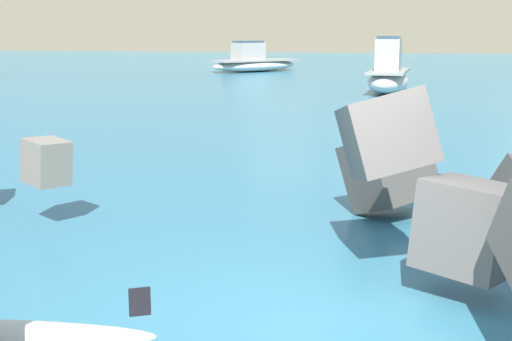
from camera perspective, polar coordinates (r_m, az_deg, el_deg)
The scene contains 5 objects.
ground_plane at distance 7.36m, azimuth 4.79°, elevation -11.70°, with size 400.00×400.00×0.00m, color teal.
breakwater_jetty at distance 9.08m, azimuth -1.17°, elevation -0.39°, with size 31.73×6.62×2.54m.
boat_near_right at distance 31.26m, azimuth 10.58°, elevation 7.50°, with size 2.18×4.54×2.45m.
boat_mid_left at distance 45.27m, azimuth -0.24°, elevation 8.71°, with size 5.85×5.74×1.93m.
headland_bluff at distance 92.05m, azimuth 5.56°, elevation 13.30°, with size 75.09×31.06×11.25m.
Camera 1 is at (0.48, -6.74, 2.91)m, focal length 49.72 mm.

